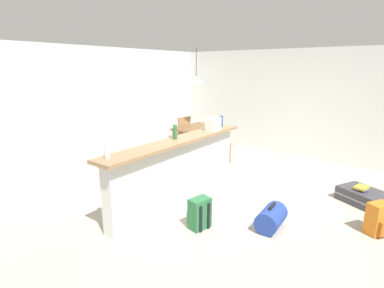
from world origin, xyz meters
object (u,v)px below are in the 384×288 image
duffel_bag_blue (271,218)px  book_stack (362,188)px  pendant_lamp (196,80)px  dining_table (198,131)px  suitcase_flat_charcoal (364,197)px  backpack_green (199,214)px  bottle_blue (221,121)px  bottle_white (107,148)px  grocery_bag (213,124)px  dining_chair_far_side (182,133)px  dining_chair_near_partition (218,141)px  bottle_green (175,132)px  backpack_orange (379,220)px

duffel_bag_blue → book_stack: 1.79m
pendant_lamp → dining_table: bearing=-12.6°
dining_table → suitcase_flat_charcoal: 3.59m
dining_table → book_stack: 3.54m
backpack_green → suitcase_flat_charcoal: bearing=-37.4°
bottle_blue → bottle_white: bearing=178.2°
grocery_bag → pendant_lamp: bearing=46.7°
grocery_bag → pendant_lamp: (1.13, 1.20, 0.69)m
dining_table → duffel_bag_blue: size_ratio=2.21×
suitcase_flat_charcoal → book_stack: 0.15m
bottle_blue → dining_chair_far_side: bearing=61.7°
dining_chair_far_side → backpack_green: (-2.61, -2.41, -0.31)m
bottle_white → suitcase_flat_charcoal: (2.94, -2.45, -1.03)m
bottle_blue → dining_chair_near_partition: (0.79, 0.56, -0.60)m
bottle_green → dining_chair_far_side: size_ratio=0.24×
backpack_green → book_stack: (2.15, -1.60, 0.05)m
backpack_green → bottle_blue: bearing=23.2°
backpack_green → backpack_orange: (1.25, -1.92, 0.00)m
dining_table → book_stack: dining_table is taller
dining_chair_near_partition → pendant_lamp: (0.02, 0.61, 1.30)m
grocery_bag → duffel_bag_blue: 1.96m
bottle_green → book_stack: size_ratio=0.79×
bottle_green → dining_chair_near_partition: 2.18m
dining_chair_far_side → grocery_bag: bearing=-125.6°
dining_table → backpack_green: (-2.59, -1.89, -0.44)m
bottle_white → suitcase_flat_charcoal: bottle_white is taller
bottle_green → backpack_green: 1.30m
dining_chair_far_side → pendant_lamp: size_ratio=1.16×
dining_chair_near_partition → suitcase_flat_charcoal: (-0.35, -2.94, -0.41)m
dining_chair_far_side → duffel_bag_blue: 3.81m
duffel_bag_blue → book_stack: bearing=-27.5°
duffel_bag_blue → book_stack: size_ratio=1.75×
dining_chair_far_side → suitcase_flat_charcoal: (-0.46, -4.05, -0.41)m
bottle_white → dining_chair_near_partition: 3.38m
bottle_white → backpack_green: bottle_white is taller
bottle_green → bottle_blue: (1.24, -0.06, -0.01)m
grocery_bag → dining_chair_near_partition: (1.11, 0.59, -0.61)m
grocery_bag → backpack_green: (-1.39, -0.70, -0.92)m
dining_chair_near_partition → backpack_orange: dining_chair_near_partition is taller
backpack_orange → dining_chair_far_side: bearing=72.5°
book_stack → backpack_orange: bearing=-160.3°
bottle_white → book_stack: bearing=-39.4°
pendant_lamp → suitcase_flat_charcoal: 3.95m
suitcase_flat_charcoal → bottle_green: bearing=124.7°
dining_chair_far_side → book_stack: dining_chair_far_side is taller
dining_chair_far_side → duffel_bag_blue: bearing=-122.8°
dining_table → backpack_orange: dining_table is taller
pendant_lamp → book_stack: (-0.37, -3.50, -1.56)m
backpack_orange → bottle_white: bearing=126.7°
bottle_blue → suitcase_flat_charcoal: 2.62m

